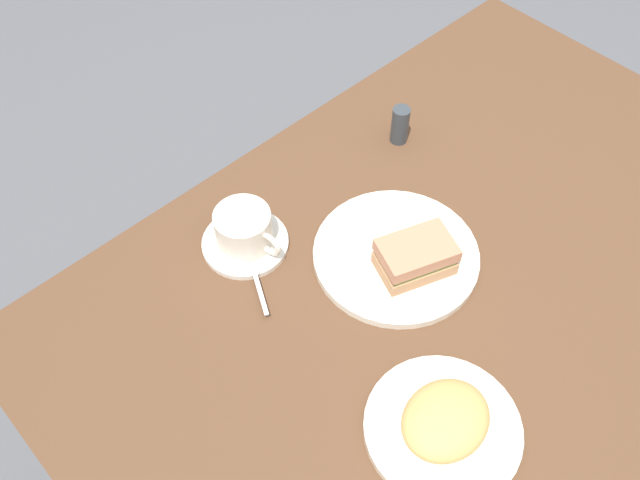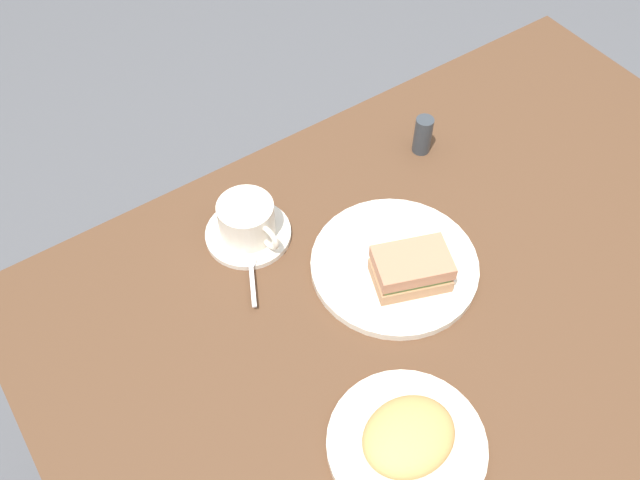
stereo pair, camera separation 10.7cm
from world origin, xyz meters
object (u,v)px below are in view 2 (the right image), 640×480
Objects in this scene: spoon at (251,271)px; side_plate at (407,445)px; sandwich_plate at (394,265)px; coffee_saucer at (248,234)px; sandwich_front at (411,269)px; salt_shaker at (423,135)px; coffee_cup at (247,219)px; dining_table at (455,332)px.

spoon is 0.35m from side_plate.
sandwich_plate is 0.24m from coffee_saucer.
spoon is (-0.04, -0.07, 0.01)m from coffee_saucer.
sandwich_plate is 0.05m from sandwich_front.
salt_shaker reaches higher than side_plate.
sandwich_front is at bearing -38.00° from spoon.
sandwich_front is 0.27m from coffee_cup.
sandwich_front reaches higher than dining_table.
sandwich_plate is 0.25m from coffee_cup.
sandwich_front is 1.80× the size of salt_shaker.
coffee_cup reaches higher than spoon.
coffee_cup reaches higher than salt_shaker.
salt_shaker is at bearing 62.80° from dining_table.
side_plate is at bearing -85.45° from spoon.
sandwich_plate is at bearing -30.20° from spoon.
salt_shaker is (0.36, -0.00, 0.03)m from coffee_saucer.
coffee_cup reaches higher than dining_table.
coffee_cup reaches higher than coffee_saucer.
salt_shaker is at bearing 41.91° from sandwich_plate.
dining_table is at bearing -41.98° from spoon.
coffee_cup is (-0.21, 0.29, 0.14)m from dining_table.
salt_shaker reaches higher than coffee_saucer.
coffee_cup reaches higher than sandwich_front.
sandwich_front is at bearing -91.32° from sandwich_plate.
side_plate reaches higher than dining_table.
sandwich_front is (-0.05, 0.07, 0.14)m from dining_table.
coffee_saucer is (-0.16, 0.22, -0.04)m from sandwich_front.
sandwich_front is 1.42× the size of spoon.
dining_table is 0.28m from side_plate.
dining_table is 4.80× the size of sandwich_plate.
coffee_cup is at bearing 125.34° from sandwich_front.
sandwich_plate is 0.27m from salt_shaker.
sandwich_plate is at bearing 115.67° from dining_table.
coffee_cup is at bearing 179.51° from salt_shaker.
spoon reaches higher than sandwich_plate.
sandwich_plate is at bearing -49.27° from coffee_cup.
side_plate is 2.90× the size of salt_shaker.
sandwich_front is at bearing -54.66° from coffee_cup.
sandwich_front is at bearing -132.74° from salt_shaker.
sandwich_plate is 2.00× the size of sandwich_front.
dining_table is 5.97× the size of side_plate.
dining_table is at bearing -64.33° from sandwich_plate.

